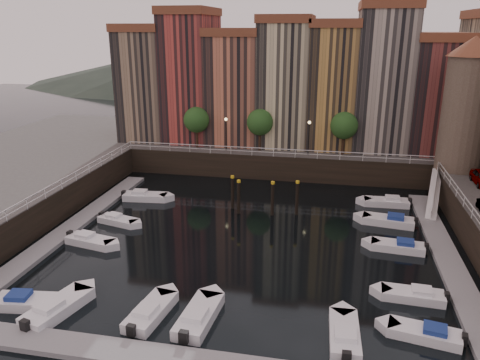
% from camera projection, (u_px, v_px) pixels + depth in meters
% --- Properties ---
extents(ground, '(200.00, 200.00, 0.00)m').
position_uv_depth(ground, '(249.00, 236.00, 41.35)').
color(ground, black).
rests_on(ground, ground).
extents(quay_far, '(80.00, 20.00, 3.00)m').
position_uv_depth(quay_far, '(282.00, 148.00, 65.11)').
color(quay_far, black).
rests_on(quay_far, ground).
extents(dock_left, '(2.00, 28.00, 0.35)m').
position_uv_depth(dock_left, '(76.00, 224.00, 43.39)').
color(dock_left, gray).
rests_on(dock_left, ground).
extents(dock_right, '(2.00, 28.00, 0.35)m').
position_uv_depth(dock_right, '(446.00, 256.00, 37.33)').
color(dock_right, gray).
rests_on(dock_right, ground).
extents(mountains, '(145.00, 100.00, 18.00)m').
position_uv_depth(mountains, '(320.00, 61.00, 141.07)').
color(mountains, '#2D382D').
rests_on(mountains, ground).
extents(far_terrace, '(48.70, 10.30, 17.50)m').
position_uv_depth(far_terrace, '(308.00, 82.00, 59.22)').
color(far_terrace, '#8A7258').
rests_on(far_terrace, quay_far).
extents(corner_tower, '(5.20, 5.20, 13.80)m').
position_uv_depth(corner_tower, '(466.00, 103.00, 47.94)').
color(corner_tower, '#6B5B4C').
rests_on(corner_tower, quay_right).
extents(promenade_trees, '(21.20, 3.20, 5.20)m').
position_uv_depth(promenade_trees, '(265.00, 123.00, 56.51)').
color(promenade_trees, black).
rests_on(promenade_trees, quay_far).
extents(street_lamps, '(10.36, 0.36, 4.18)m').
position_uv_depth(street_lamps, '(267.00, 130.00, 55.73)').
color(street_lamps, black).
rests_on(street_lamps, quay_far).
extents(railings, '(36.08, 34.04, 0.52)m').
position_uv_depth(railings, '(258.00, 178.00, 44.72)').
color(railings, white).
rests_on(railings, ground).
extents(gangway, '(2.78, 8.32, 3.73)m').
position_uv_depth(gangway, '(434.00, 191.00, 46.87)').
color(gangway, white).
rests_on(gangway, ground).
extents(mooring_pilings, '(6.88, 1.61, 3.78)m').
position_uv_depth(mooring_pilings, '(260.00, 197.00, 45.98)').
color(mooring_pilings, black).
rests_on(mooring_pilings, ground).
extents(boat_left_0, '(4.80, 2.27, 1.08)m').
position_uv_depth(boat_left_0, '(27.00, 302.00, 30.74)').
color(boat_left_0, white).
rests_on(boat_left_0, ground).
extents(boat_left_1, '(4.63, 2.43, 1.04)m').
position_uv_depth(boat_left_1, '(90.00, 241.00, 39.61)').
color(boat_left_1, white).
rests_on(boat_left_1, ground).
extents(boat_left_3, '(4.24, 2.42, 0.95)m').
position_uv_depth(boat_left_3, '(118.00, 220.00, 43.87)').
color(boat_left_3, white).
rests_on(boat_left_3, ground).
extents(boat_left_4, '(4.94, 2.20, 1.12)m').
position_uv_depth(boat_left_4, '(144.00, 196.00, 49.87)').
color(boat_left_4, white).
rests_on(boat_left_4, ground).
extents(boat_right_0, '(4.49, 2.34, 1.01)m').
position_uv_depth(boat_right_0, '(426.00, 334.00, 27.58)').
color(boat_right_0, white).
rests_on(boat_right_0, ground).
extents(boat_right_1, '(4.40, 1.81, 1.00)m').
position_uv_depth(boat_right_1, '(414.00, 295.00, 31.55)').
color(boat_right_1, white).
rests_on(boat_right_1, ground).
extents(boat_right_2, '(4.57, 2.01, 1.03)m').
position_uv_depth(boat_right_2, '(399.00, 246.00, 38.55)').
color(boat_right_2, white).
rests_on(boat_right_2, ground).
extents(boat_right_3, '(5.05, 2.45, 1.13)m').
position_uv_depth(boat_right_3, '(390.00, 221.00, 43.57)').
color(boat_right_3, white).
rests_on(boat_right_3, ground).
extents(boat_right_4, '(4.76, 1.85, 1.09)m').
position_uv_depth(boat_right_4, '(387.00, 202.00, 48.27)').
color(boat_right_4, white).
rests_on(boat_right_4, ground).
extents(boat_near_0, '(3.01, 5.28, 1.18)m').
position_uv_depth(boat_near_0, '(57.00, 308.00, 29.97)').
color(boat_near_0, white).
rests_on(boat_near_0, ground).
extents(boat_near_1, '(2.30, 4.88, 1.10)m').
position_uv_depth(boat_near_1, '(150.00, 312.00, 29.59)').
color(boat_near_1, white).
rests_on(boat_near_1, ground).
extents(boat_near_2, '(2.21, 5.17, 1.17)m').
position_uv_depth(boat_near_2, '(198.00, 317.00, 29.11)').
color(boat_near_2, white).
rests_on(boat_near_2, ground).
extents(boat_near_3, '(1.86, 4.77, 1.09)m').
position_uv_depth(boat_near_3, '(344.00, 335.00, 27.39)').
color(boat_near_3, white).
rests_on(boat_near_3, ground).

